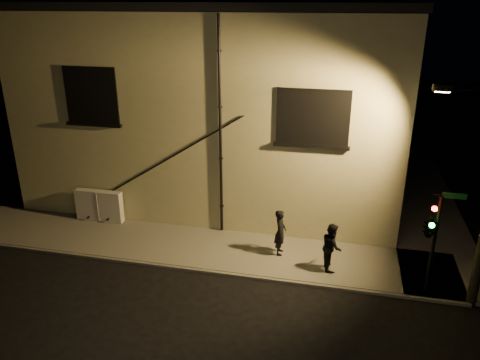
% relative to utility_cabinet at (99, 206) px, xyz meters
% --- Properties ---
extents(ground, '(90.00, 90.00, 0.00)m').
position_rel_utility_cabinet_xyz_m(ground, '(7.07, -2.70, -0.79)').
color(ground, black).
extents(sidewalk, '(21.00, 16.00, 0.12)m').
position_rel_utility_cabinet_xyz_m(sidewalk, '(8.29, 1.69, -0.73)').
color(sidewalk, '#606056').
rests_on(sidewalk, ground).
extents(building, '(16.20, 12.23, 8.80)m').
position_rel_utility_cabinet_xyz_m(building, '(4.07, 6.29, 3.61)').
color(building, '#BCB987').
rests_on(building, ground).
extents(utility_cabinet, '(2.04, 0.34, 1.34)m').
position_rel_utility_cabinet_xyz_m(utility_cabinet, '(0.00, 0.00, 0.00)').
color(utility_cabinet, beige).
rests_on(utility_cabinet, sidewalk).
extents(pedestrian_a, '(0.45, 0.65, 1.74)m').
position_rel_utility_cabinet_xyz_m(pedestrian_a, '(7.82, -1.05, 0.20)').
color(pedestrian_a, black).
rests_on(pedestrian_a, sidewalk).
extents(pedestrian_b, '(0.80, 0.94, 1.70)m').
position_rel_utility_cabinet_xyz_m(pedestrian_b, '(9.69, -1.68, 0.18)').
color(pedestrian_b, black).
rests_on(pedestrian_b, sidewalk).
extents(traffic_signal, '(1.36, 2.01, 3.41)m').
position_rel_utility_cabinet_xyz_m(traffic_signal, '(12.59, -2.37, 1.62)').
color(traffic_signal, black).
rests_on(traffic_signal, sidewalk).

